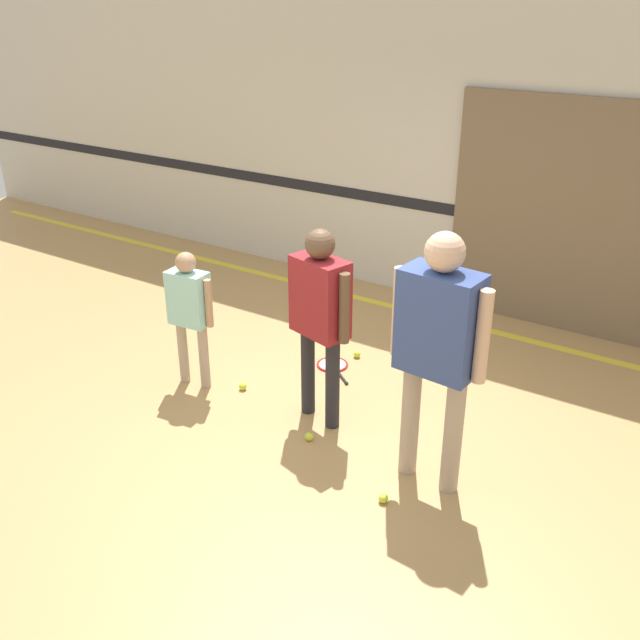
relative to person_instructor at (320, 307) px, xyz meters
name	(u,v)px	position (x,y,z in m)	size (l,w,h in m)	color
ground_plane	(315,429)	(0.06, -0.16, -0.98)	(16.00, 16.00, 0.00)	tan
wall_back	(476,157)	(0.06, 2.78, 0.62)	(16.00, 0.07, 3.20)	beige
wall_panel	(576,220)	(1.13, 2.72, 0.15)	(2.45, 0.05, 2.27)	#756047
floor_stripe	(443,319)	(0.06, 2.27, -0.98)	(14.40, 0.10, 0.01)	yellow
person_instructor	(320,307)	(0.00, 0.00, 0.00)	(0.58, 0.35, 1.58)	#232328
person_student_left	(189,305)	(-1.21, -0.13, -0.23)	(0.46, 0.22, 1.21)	tan
person_student_right	(438,336)	(1.06, -0.24, 0.15)	(0.69, 0.32, 1.82)	tan
racket_spare_on_floor	(333,365)	(-0.37, 0.78, -0.97)	(0.51, 0.44, 0.03)	red
tennis_ball_near_instructor	(309,437)	(0.10, -0.31, -0.95)	(0.07, 0.07, 0.07)	#CCE038
tennis_ball_by_spare_racket	(357,354)	(-0.27, 1.05, -0.95)	(0.07, 0.07, 0.07)	#CCE038
tennis_ball_stray_left	(383,498)	(0.92, -0.63, -0.95)	(0.07, 0.07, 0.07)	#CCE038
tennis_ball_stray_right	(243,386)	(-0.80, 0.01, -0.95)	(0.07, 0.07, 0.07)	#CCE038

